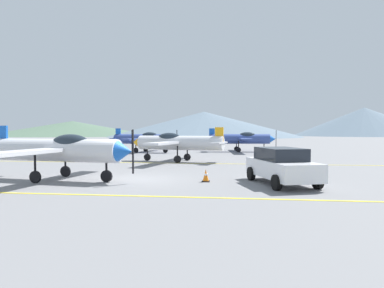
% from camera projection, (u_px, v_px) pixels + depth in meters
% --- Properties ---
extents(ground_plane, '(400.00, 400.00, 0.00)m').
position_uv_depth(ground_plane, '(135.00, 180.00, 16.27)').
color(ground_plane, slate).
extents(apron_line_near, '(80.00, 0.16, 0.01)m').
position_uv_depth(apron_line_near, '(104.00, 195.00, 12.45)').
color(apron_line_near, yellow).
rests_on(apron_line_near, ground_plane).
extents(apron_line_far, '(80.00, 0.16, 0.01)m').
position_uv_depth(apron_line_far, '(168.00, 163.00, 24.77)').
color(apron_line_far, yellow).
rests_on(apron_line_far, ground_plane).
extents(airplane_near, '(7.72, 8.85, 2.64)m').
position_uv_depth(airplane_near, '(60.00, 149.00, 16.22)').
color(airplane_near, silver).
rests_on(airplane_near, ground_plane).
extents(airplane_mid, '(7.74, 8.82, 2.64)m').
position_uv_depth(airplane_mid, '(177.00, 142.00, 26.02)').
color(airplane_mid, silver).
rests_on(airplane_mid, ground_plane).
extents(airplane_far, '(7.74, 8.80, 2.64)m').
position_uv_depth(airplane_far, '(145.00, 139.00, 37.16)').
color(airplane_far, '#33478C').
rests_on(airplane_far, ground_plane).
extents(airplane_back, '(7.70, 8.85, 2.64)m').
position_uv_depth(airplane_back, '(242.00, 139.00, 38.11)').
color(airplane_back, '#33478C').
rests_on(airplane_back, ground_plane).
extents(car_sedan, '(3.01, 4.64, 1.62)m').
position_uv_depth(car_sedan, '(281.00, 165.00, 15.03)').
color(car_sedan, white).
rests_on(car_sedan, ground_plane).
extents(traffic_cone_front, '(0.36, 0.36, 0.59)m').
position_uv_depth(traffic_cone_front, '(309.00, 167.00, 19.65)').
color(traffic_cone_front, black).
rests_on(traffic_cone_front, ground_plane).
extents(traffic_cone_side, '(0.36, 0.36, 0.59)m').
position_uv_depth(traffic_cone_side, '(206.00, 176.00, 15.77)').
color(traffic_cone_side, black).
rests_on(traffic_cone_side, ground_plane).
extents(hill_left, '(76.52, 76.52, 6.82)m').
position_uv_depth(hill_left, '(72.00, 128.00, 156.87)').
color(hill_left, '#4C6651').
rests_on(hill_left, ground_plane).
extents(hill_centerleft, '(74.78, 74.78, 9.75)m').
position_uv_depth(hill_centerleft, '(204.00, 124.00, 131.33)').
color(hill_centerleft, slate).
rests_on(hill_centerleft, ground_plane).
extents(hill_centerright, '(62.12, 62.12, 12.79)m').
position_uv_depth(hill_centerright, '(364.00, 122.00, 152.02)').
color(hill_centerright, slate).
rests_on(hill_centerright, ground_plane).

